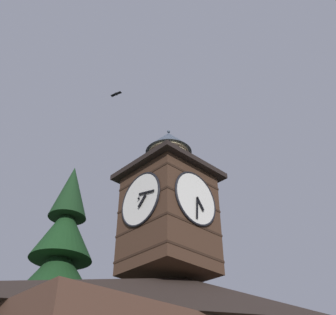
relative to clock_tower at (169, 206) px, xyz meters
name	(u,v)px	position (x,y,z in m)	size (l,w,h in m)	color
clock_tower	(169,206)	(0.00, 0.00, 0.00)	(3.96, 3.96, 7.59)	#422B1E
flying_bird_high	(116,94)	(2.38, -1.57, 6.47)	(0.33, 0.66, 0.12)	black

